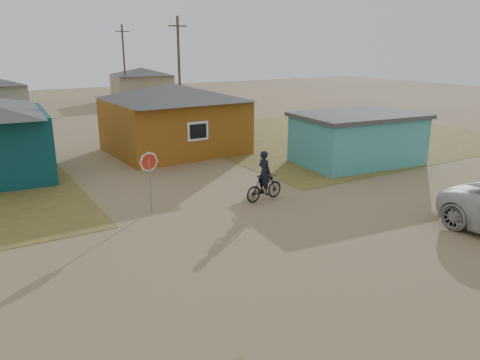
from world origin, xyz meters
The scene contains 9 objects.
ground centered at (0.00, 0.00, 0.00)m, with size 120.00×120.00×0.00m, color #8B7350.
grass_ne centered at (14.00, 13.00, 0.01)m, with size 20.00×18.00×0.00m, color olive.
house_yellow centered at (2.50, 14.00, 2.00)m, with size 7.72×6.76×3.90m.
shed_turquoise centered at (9.50, 6.50, 1.31)m, with size 6.71×4.93×2.60m.
house_beige_east centered at (10.00, 40.00, 1.86)m, with size 6.95×6.05×3.60m.
utility_pole_near centered at (6.50, 22.00, 4.14)m, with size 1.40×0.20×8.00m.
utility_pole_far centered at (7.50, 38.00, 4.14)m, with size 1.40×0.20×8.00m.
stop_sign centered at (-2.44, 4.99, 1.68)m, with size 0.73×0.22×2.27m.
cyclist centered at (1.88, 3.87, 0.74)m, with size 1.84×0.71×2.02m.
Camera 1 is at (-8.17, -10.77, 5.96)m, focal length 35.00 mm.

